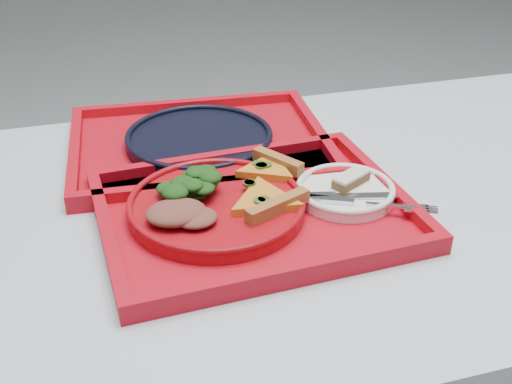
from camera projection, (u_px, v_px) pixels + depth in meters
table at (373, 225)px, 1.08m from camera, size 1.60×0.80×0.75m
tray_main at (254, 214)px, 0.96m from camera, size 0.47×0.37×0.01m
tray_far at (200, 147)px, 1.15m from camera, size 0.48×0.38×0.01m
dinner_plate at (217, 208)px, 0.94m from camera, size 0.26×0.26×0.02m
side_plate at (345, 193)px, 0.98m from camera, size 0.15×0.15×0.01m
navy_plate at (199, 140)px, 1.14m from camera, size 0.26×0.26×0.02m
pizza_slice_a at (264, 197)px, 0.93m from camera, size 0.14×0.15×0.02m
pizza_slice_b at (267, 167)px, 1.01m from camera, size 0.14×0.13×0.02m
salad_heap at (195, 178)px, 0.96m from camera, size 0.09×0.08×0.05m
meat_portion at (176, 213)px, 0.89m from camera, size 0.09×0.07×0.03m
dessert_bar at (351, 179)px, 0.99m from camera, size 0.07×0.05×0.02m
knife at (346, 195)px, 0.96m from camera, size 0.18×0.06×0.01m
fork at (364, 203)px, 0.94m from camera, size 0.18×0.10×0.01m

